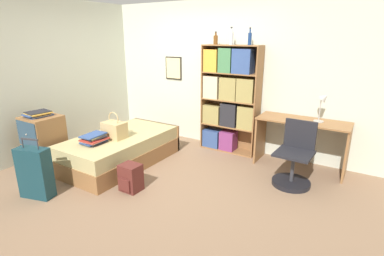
# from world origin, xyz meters

# --- Properties ---
(ground_plane) EXTENTS (14.00, 14.00, 0.00)m
(ground_plane) POSITION_xyz_m (0.00, 0.00, 0.00)
(ground_plane) COLOR #84664C
(wall_back) EXTENTS (10.00, 0.09, 2.60)m
(wall_back) POSITION_xyz_m (-0.00, 1.66, 1.30)
(wall_back) COLOR beige
(wall_back) RESTS_ON ground_plane
(wall_left) EXTENTS (0.06, 10.00, 2.60)m
(wall_left) POSITION_xyz_m (-2.02, 0.00, 1.30)
(wall_left) COLOR beige
(wall_left) RESTS_ON ground_plane
(bed) EXTENTS (1.02, 1.88, 0.47)m
(bed) POSITION_xyz_m (-0.63, 0.02, 0.23)
(bed) COLOR olive
(bed) RESTS_ON ground_plane
(handbag) EXTENTS (0.35, 0.24, 0.42)m
(handbag) POSITION_xyz_m (-0.60, -0.12, 0.60)
(handbag) COLOR tan
(handbag) RESTS_ON bed
(book_stack_on_bed) EXTENTS (0.32, 0.38, 0.14)m
(book_stack_on_bed) POSITION_xyz_m (-0.69, -0.46, 0.54)
(book_stack_on_bed) COLOR #232328
(book_stack_on_bed) RESTS_ON bed
(suitcase) EXTENTS (0.45, 0.30, 0.79)m
(suitcase) POSITION_xyz_m (-0.76, -1.35, 0.33)
(suitcase) COLOR #143842
(suitcase) RESTS_ON ground_plane
(dresser) EXTENTS (0.51, 0.51, 0.83)m
(dresser) POSITION_xyz_m (-1.50, -0.74, 0.41)
(dresser) COLOR olive
(dresser) RESTS_ON ground_plane
(magazine_pile_on_dresser) EXTENTS (0.32, 0.39, 0.07)m
(magazine_pile_on_dresser) POSITION_xyz_m (-1.53, -0.75, 0.87)
(magazine_pile_on_dresser) COLOR #334C84
(magazine_pile_on_dresser) RESTS_ON dresser
(bookcase) EXTENTS (1.01, 0.32, 1.85)m
(bookcase) POSITION_xyz_m (0.58, 1.45, 0.96)
(bookcase) COLOR olive
(bookcase) RESTS_ON ground_plane
(bottle_green) EXTENTS (0.07, 0.07, 0.21)m
(bottle_green) POSITION_xyz_m (0.31, 1.42, 1.93)
(bottle_green) COLOR brown
(bottle_green) RESTS_ON bookcase
(bottle_brown) EXTENTS (0.07, 0.07, 0.28)m
(bottle_brown) POSITION_xyz_m (0.60, 1.41, 1.96)
(bottle_brown) COLOR #B7BCC1
(bottle_brown) RESTS_ON bookcase
(bottle_clear) EXTENTS (0.06, 0.06, 0.27)m
(bottle_clear) POSITION_xyz_m (0.92, 1.43, 1.95)
(bottle_clear) COLOR navy
(bottle_clear) RESTS_ON bookcase
(desk) EXTENTS (1.34, 0.52, 0.77)m
(desk) POSITION_xyz_m (1.87, 1.35, 0.55)
(desk) COLOR olive
(desk) RESTS_ON ground_plane
(desk_lamp) EXTENTS (0.19, 0.14, 0.45)m
(desk_lamp) POSITION_xyz_m (2.12, 1.37, 1.08)
(desk_lamp) COLOR #ADA89E
(desk_lamp) RESTS_ON desk
(desk_chair) EXTENTS (0.52, 0.52, 0.88)m
(desk_chair) POSITION_xyz_m (1.93, 0.75, 0.28)
(desk_chair) COLOR black
(desk_chair) RESTS_ON ground_plane
(backpack) EXTENTS (0.27, 0.25, 0.37)m
(backpack) POSITION_xyz_m (0.14, -0.59, 0.18)
(backpack) COLOR #56231E
(backpack) RESTS_ON ground_plane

